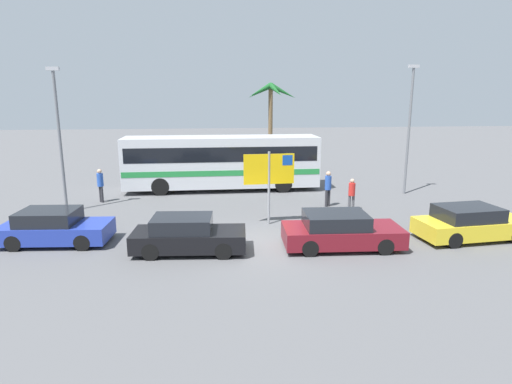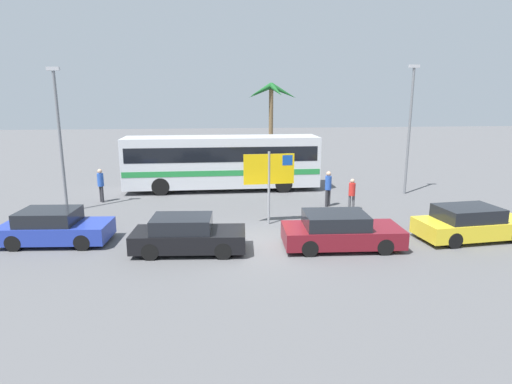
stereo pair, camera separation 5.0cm
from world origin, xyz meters
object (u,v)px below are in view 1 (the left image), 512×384
ferry_sign (270,172)px  car_blue (54,228)px  car_maroon (340,231)px  pedestrian_near_sign (352,192)px  pedestrian_crossing_lot (100,183)px  pedestrian_by_bus (328,186)px  car_yellow (471,223)px  car_black (188,235)px  bus_front_coach (222,160)px

ferry_sign → car_blue: 8.80m
car_maroon → pedestrian_near_sign: (2.09, 4.95, 0.30)m
car_blue → car_maroon: size_ratio=0.93×
pedestrian_crossing_lot → pedestrian_by_bus: size_ratio=0.98×
car_yellow → pedestrian_by_bus: size_ratio=2.46×
car_maroon → ferry_sign: bearing=126.8°
car_black → car_blue: 5.26m
car_black → pedestrian_near_sign: (7.69, 4.83, 0.31)m
car_black → car_blue: same height
ferry_sign → bus_front_coach: bearing=101.0°
car_yellow → ferry_sign: bearing=154.0°
ferry_sign → car_blue: bearing=-172.3°
ferry_sign → pedestrian_by_bus: bearing=35.6°
bus_front_coach → car_blue: size_ratio=2.78×
car_blue → car_maroon: same height
car_blue → pedestrian_by_bus: bearing=24.4°
car_blue → pedestrian_by_bus: (11.83, 4.34, 0.44)m
car_black → pedestrian_by_bus: bearing=44.9°
car_yellow → car_blue: 16.08m
car_black → pedestrian_crossing_lot: bearing=125.8°
bus_front_coach → ferry_sign: ferry_sign is taller
car_maroon → pedestrian_by_bus: 6.05m
ferry_sign → pedestrian_by_bus: (3.35, 2.70, -1.25)m
bus_front_coach → pedestrian_crossing_lot: 6.94m
car_maroon → pedestrian_by_bus: bearing=81.6°
car_black → pedestrian_near_sign: bearing=36.4°
bus_front_coach → ferry_sign: 7.56m
car_blue → pedestrian_near_sign: pedestrian_near_sign is taller
pedestrian_crossing_lot → pedestrian_by_bus: 11.87m
car_maroon → pedestrian_near_sign: bearing=70.0°
ferry_sign → car_yellow: 8.25m
ferry_sign → car_blue: (-8.48, -1.65, -1.69)m
bus_front_coach → pedestrian_by_bus: bearing=-41.5°
car_yellow → pedestrian_by_bus: bearing=121.8°
ferry_sign → pedestrian_crossing_lot: size_ratio=1.80×
car_yellow → car_maroon: (-5.38, -0.38, 0.00)m
car_blue → car_maroon: bearing=-4.2°
ferry_sign → car_blue: ferry_sign is taller
car_yellow → pedestrian_near_sign: pedestrian_near_sign is taller
ferry_sign → pedestrian_near_sign: 4.81m
bus_front_coach → pedestrian_near_sign: bearing=-42.3°
car_yellow → pedestrian_near_sign: bearing=120.3°
bus_front_coach → car_blue: bus_front_coach is taller
ferry_sign → car_maroon: (2.17, -3.23, -1.69)m
ferry_sign → car_black: (-3.42, -3.10, -1.69)m
car_black → car_blue: size_ratio=1.01×
car_yellow → car_black: same height
pedestrian_near_sign → ferry_sign: bearing=128.0°
pedestrian_crossing_lot → bus_front_coach: bearing=160.4°
pedestrian_by_bus → car_blue: bearing=-96.2°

